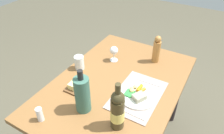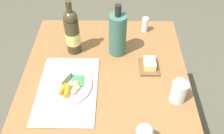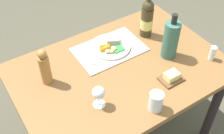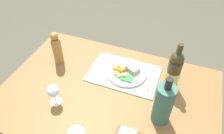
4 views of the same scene
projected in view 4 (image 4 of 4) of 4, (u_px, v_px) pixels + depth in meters
name	position (u px, v px, depth m)	size (l,w,h in m)	color
dining_table	(108.00, 103.00, 1.32)	(1.24, 0.85, 0.75)	brown
placemat	(124.00, 74.00, 1.36)	(0.44, 0.29, 0.01)	#A6918A
dinner_plate	(127.00, 72.00, 1.35)	(0.26, 0.26, 0.05)	silver
fork	(152.00, 78.00, 1.33)	(0.01, 0.21, 0.01)	silver
knife	(103.00, 65.00, 1.41)	(0.02, 0.18, 0.01)	silver
cooler_bottle	(163.00, 104.00, 1.04)	(0.09, 0.09, 0.30)	#3A6555
pepper_mill	(57.00, 49.00, 1.37)	(0.06, 0.06, 0.23)	#AF7539
wine_glass	(53.00, 92.00, 1.14)	(0.07, 0.07, 0.13)	white
wine_bottle	(174.00, 71.00, 1.20)	(0.08, 0.08, 0.32)	#3C341C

